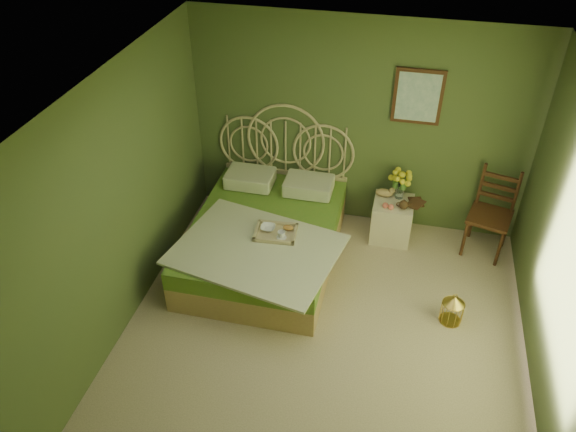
% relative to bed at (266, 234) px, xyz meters
% --- Properties ---
extents(floor, '(4.50, 4.50, 0.00)m').
position_rel_bed_xyz_m(floor, '(0.87, -1.21, -0.32)').
color(floor, '#C8B190').
rests_on(floor, ground).
extents(ceiling, '(4.50, 4.50, 0.00)m').
position_rel_bed_xyz_m(ceiling, '(0.87, -1.21, 2.28)').
color(ceiling, silver).
rests_on(ceiling, wall_back).
extents(wall_back, '(4.00, 0.00, 4.00)m').
position_rel_bed_xyz_m(wall_back, '(0.87, 1.04, 0.98)').
color(wall_back, '#475A2F').
rests_on(wall_back, floor).
extents(wall_left, '(0.00, 4.50, 4.50)m').
position_rel_bed_xyz_m(wall_left, '(-1.13, -1.21, 0.98)').
color(wall_left, '#475A2F').
rests_on(wall_left, floor).
extents(wall_right, '(0.00, 4.50, 4.50)m').
position_rel_bed_xyz_m(wall_right, '(2.87, -1.21, 0.98)').
color(wall_right, '#475A2F').
rests_on(wall_right, floor).
extents(wall_art, '(0.54, 0.04, 0.64)m').
position_rel_bed_xyz_m(wall_art, '(1.50, 1.01, 1.43)').
color(wall_art, '#3E2010').
rests_on(wall_art, wall_back).
extents(bed, '(1.89, 2.39, 1.48)m').
position_rel_bed_xyz_m(bed, '(0.00, 0.00, 0.00)').
color(bed, tan).
rests_on(bed, floor).
extents(nightstand, '(0.47, 0.48, 0.95)m').
position_rel_bed_xyz_m(nightstand, '(1.41, 0.72, 0.02)').
color(nightstand, beige).
rests_on(nightstand, floor).
extents(chair, '(0.57, 0.57, 1.05)m').
position_rel_bed_xyz_m(chair, '(2.51, 0.77, 0.26)').
color(chair, '#3E2010').
rests_on(chair, floor).
extents(birdcage, '(0.22, 0.22, 0.34)m').
position_rel_bed_xyz_m(birdcage, '(2.14, -0.57, -0.16)').
color(birdcage, gold).
rests_on(birdcage, floor).
extents(book_lower, '(0.21, 0.24, 0.02)m').
position_rel_bed_xyz_m(book_lower, '(1.58, 0.73, 0.21)').
color(book_lower, '#381E0F').
rests_on(book_lower, nightstand).
extents(book_upper, '(0.25, 0.28, 0.02)m').
position_rel_bed_xyz_m(book_upper, '(1.58, 0.73, 0.23)').
color(book_upper, '#472819').
rests_on(book_upper, nightstand).
extents(cereal_bowl, '(0.17, 0.17, 0.04)m').
position_rel_bed_xyz_m(cereal_bowl, '(0.09, -0.20, 0.27)').
color(cereal_bowl, white).
rests_on(cereal_bowl, bed).
extents(coffee_cup, '(0.11, 0.11, 0.08)m').
position_rel_bed_xyz_m(coffee_cup, '(0.27, -0.31, 0.29)').
color(coffee_cup, white).
rests_on(coffee_cup, bed).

